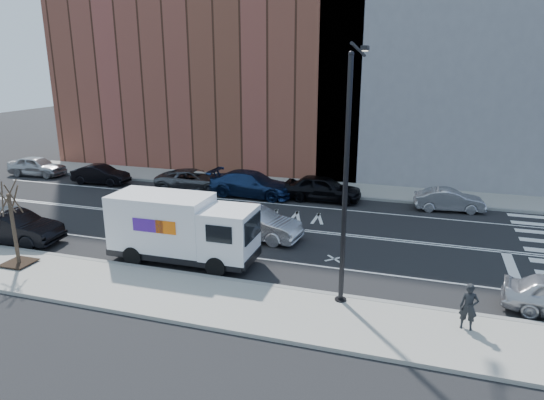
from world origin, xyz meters
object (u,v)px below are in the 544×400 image
Objects in this scene: far_parked_a at (37,166)px; far_parked_b at (101,175)px; driving_sedan at (254,223)px; pedestrian at (469,307)px; fedex_van at (182,228)px.

far_parked_a reaches higher than far_parked_b.
driving_sedan reaches higher than far_parked_b.
pedestrian is at bearing -115.99° from driving_sedan.
far_parked_b is at bearing 138.12° from fedex_van.
fedex_van is 12.09m from pedestrian.
pedestrian reaches higher than driving_sedan.
far_parked_b is at bearing 157.29° from pedestrian.
driving_sedan is 11.59m from pedestrian.
fedex_van is at bearing 174.35° from pedestrian.
far_parked_a is (-18.73, 11.60, -0.82)m from fedex_van.
pedestrian is (24.20, -13.43, 0.26)m from far_parked_b.
far_parked_b is at bearing -98.51° from far_parked_a.
far_parked_a is at bearing 147.76° from fedex_van.
fedex_van is 1.59× the size of far_parked_b.
fedex_van reaches higher than far_parked_b.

